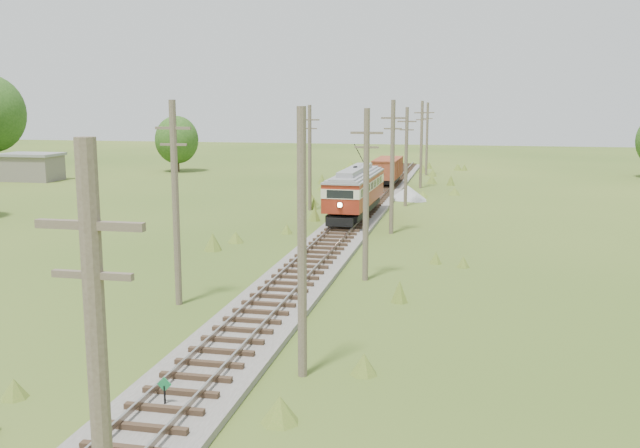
% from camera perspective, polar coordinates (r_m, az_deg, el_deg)
% --- Properties ---
extents(ground, '(260.00, 260.00, 0.00)m').
position_cam_1_polar(ground, '(20.68, -13.49, -16.14)').
color(ground, '#2E4F17').
rests_on(ground, ground).
extents(railbed_main, '(3.60, 96.00, 0.57)m').
position_cam_1_polar(railbed_main, '(52.12, 2.57, 0.18)').
color(railbed_main, '#605B54').
rests_on(railbed_main, ground).
extents(switch_marker, '(0.45, 0.06, 1.08)m').
position_cam_1_polar(switch_marker, '(21.74, -12.33, -12.94)').
color(switch_marker, black).
rests_on(switch_marker, ground).
extents(streetcar, '(2.94, 11.58, 5.26)m').
position_cam_1_polar(streetcar, '(53.14, 2.83, 2.86)').
color(streetcar, black).
rests_on(streetcar, ground).
extents(gondola, '(2.53, 7.44, 2.46)m').
position_cam_1_polar(gondola, '(74.38, 5.44, 4.38)').
color(gondola, black).
rests_on(gondola, ground).
extents(gravel_pile, '(3.47, 3.68, 1.26)m').
position_cam_1_polar(gravel_pile, '(65.57, 7.16, 2.46)').
color(gravel_pile, gray).
rests_on(gravel_pile, ground).
extents(utility_pole_r_0, '(1.60, 0.30, 8.50)m').
position_cam_1_polar(utility_pole_r_0, '(11.07, -17.12, -15.19)').
color(utility_pole_r_0, brown).
rests_on(utility_pole_r_0, ground).
extents(utility_pole_r_1, '(0.30, 0.30, 8.80)m').
position_cam_1_polar(utility_pole_r_1, '(22.78, -1.45, -1.72)').
color(utility_pole_r_1, brown).
rests_on(utility_pole_r_1, ground).
extents(utility_pole_r_2, '(1.60, 0.30, 8.60)m').
position_cam_1_polar(utility_pole_r_2, '(35.36, 3.71, 2.46)').
color(utility_pole_r_2, brown).
rests_on(utility_pole_r_2, ground).
extents(utility_pole_r_3, '(1.60, 0.30, 9.00)m').
position_cam_1_polar(utility_pole_r_3, '(48.17, 5.80, 4.66)').
color(utility_pole_r_3, brown).
rests_on(utility_pole_r_3, ground).
extents(utility_pole_r_4, '(1.60, 0.30, 8.40)m').
position_cam_1_polar(utility_pole_r_4, '(61.11, 6.91, 5.45)').
color(utility_pole_r_4, brown).
rests_on(utility_pole_r_4, ground).
extents(utility_pole_r_5, '(1.60, 0.30, 8.90)m').
position_cam_1_polar(utility_pole_r_5, '(74.00, 8.11, 6.38)').
color(utility_pole_r_5, brown).
rests_on(utility_pole_r_5, ground).
extents(utility_pole_r_6, '(1.60, 0.30, 8.70)m').
position_cam_1_polar(utility_pole_r_6, '(86.97, 8.56, 6.82)').
color(utility_pole_r_6, brown).
rests_on(utility_pole_r_6, ground).
extents(utility_pole_l_a, '(1.60, 0.30, 9.00)m').
position_cam_1_polar(utility_pole_l_a, '(31.59, -11.48, 1.77)').
color(utility_pole_l_a, brown).
rests_on(utility_pole_l_a, ground).
extents(utility_pole_l_b, '(1.60, 0.30, 8.60)m').
position_cam_1_polar(utility_pole_l_b, '(58.30, -0.83, 5.41)').
color(utility_pole_l_b, brown).
rests_on(utility_pole_l_b, ground).
extents(tree_mid_a, '(5.46, 5.46, 7.03)m').
position_cam_1_polar(tree_mid_a, '(92.27, -11.39, 6.62)').
color(tree_mid_a, '#38281C').
rests_on(tree_mid_a, ground).
extents(shed, '(6.40, 4.40, 3.10)m').
position_cam_1_polar(shed, '(86.74, -22.08, 4.27)').
color(shed, slate).
rests_on(shed, ground).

